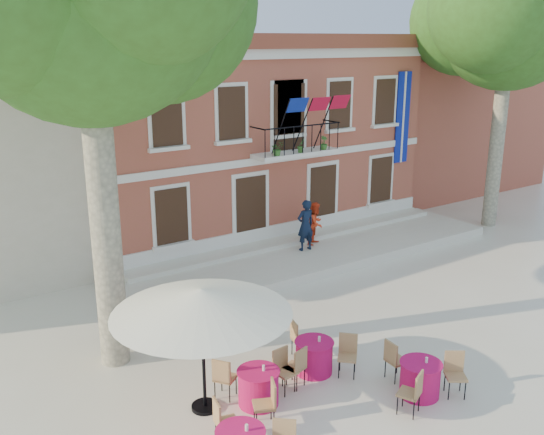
% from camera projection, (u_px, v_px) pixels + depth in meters
% --- Properties ---
extents(ground, '(90.00, 90.00, 0.00)m').
position_uv_depth(ground, '(357.00, 318.00, 16.53)').
color(ground, beige).
rests_on(ground, ground).
extents(main_building, '(13.50, 9.59, 7.50)m').
position_uv_depth(main_building, '(230.00, 130.00, 24.43)').
color(main_building, '#A54B3B').
rests_on(main_building, ground).
extents(neighbor_east, '(9.40, 9.40, 6.40)m').
position_uv_depth(neighbor_east, '(416.00, 120.00, 31.92)').
color(neighbor_east, '#A54B3B').
rests_on(neighbor_east, ground).
extents(terrace, '(14.00, 3.40, 0.30)m').
position_uv_depth(terrace, '(314.00, 254.00, 21.05)').
color(terrace, silver).
rests_on(terrace, ground).
extents(plane_tree_east, '(5.59, 5.59, 10.98)m').
position_uv_depth(plane_tree_east, '(510.00, 16.00, 22.54)').
color(plane_tree_east, '#A59E84').
rests_on(plane_tree_east, ground).
extents(patio_umbrella, '(3.59, 3.59, 2.67)m').
position_uv_depth(patio_umbrella, '(201.00, 302.00, 11.81)').
color(patio_umbrella, black).
rests_on(patio_umbrella, ground).
extents(pedestrian_navy, '(0.67, 0.46, 1.78)m').
position_uv_depth(pedestrian_navy, '(305.00, 225.00, 20.73)').
color(pedestrian_navy, black).
rests_on(pedestrian_navy, terrace).
extents(pedestrian_orange, '(0.92, 0.85, 1.52)m').
position_uv_depth(pedestrian_orange, '(316.00, 223.00, 21.40)').
color(pedestrian_orange, red).
rests_on(pedestrian_orange, terrace).
extents(cafe_table_1, '(1.87, 1.70, 0.95)m').
position_uv_depth(cafe_table_1, '(420.00, 377.00, 12.83)').
color(cafe_table_1, '#BF1252').
rests_on(cafe_table_1, ground).
extents(cafe_table_2, '(1.70, 1.87, 0.95)m').
position_uv_depth(cafe_table_2, '(258.00, 385.00, 12.53)').
color(cafe_table_2, '#BF1252').
rests_on(cafe_table_2, ground).
extents(cafe_table_3, '(1.81, 1.81, 0.95)m').
position_uv_depth(cafe_table_3, '(314.00, 355.00, 13.73)').
color(cafe_table_3, '#BF1252').
rests_on(cafe_table_3, ground).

